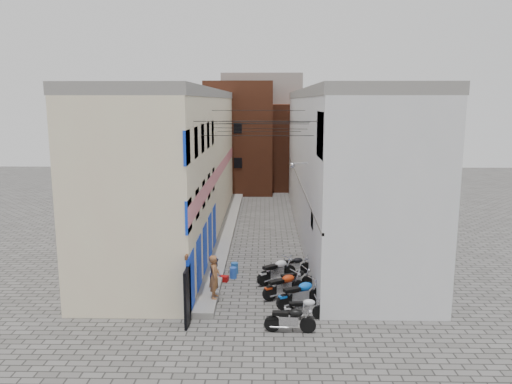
# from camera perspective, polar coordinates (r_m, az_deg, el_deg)

# --- Properties ---
(ground) EXTENTS (90.00, 90.00, 0.00)m
(ground) POSITION_cam_1_polar(r_m,az_deg,el_deg) (19.82, -0.12, -14.39)
(ground) COLOR #52504D
(ground) RESTS_ON ground
(plinth) EXTENTS (0.90, 26.00, 0.25)m
(plinth) POSITION_cam_1_polar(r_m,az_deg,el_deg) (32.15, -3.30, -4.38)
(plinth) COLOR gray
(plinth) RESTS_ON ground
(building_left) EXTENTS (5.10, 27.00, 9.00)m
(building_left) POSITION_cam_1_polar(r_m,az_deg,el_deg) (31.64, -8.69, 3.35)
(building_left) COLOR beige
(building_left) RESTS_ON ground
(building_right) EXTENTS (5.94, 26.00, 9.00)m
(building_right) POSITION_cam_1_polar(r_m,az_deg,el_deg) (31.56, 9.50, 3.32)
(building_right) COLOR silver
(building_right) RESTS_ON ground
(building_far_brick_left) EXTENTS (6.00, 6.00, 10.00)m
(building_far_brick_left) POSITION_cam_1_polar(r_m,az_deg,el_deg) (46.18, -1.88, 6.27)
(building_far_brick_left) COLOR brown
(building_far_brick_left) RESTS_ON ground
(building_far_brick_right) EXTENTS (5.00, 6.00, 8.00)m
(building_far_brick_right) POSITION_cam_1_polar(r_m,az_deg,el_deg) (48.26, 4.21, 5.23)
(building_far_brick_right) COLOR brown
(building_far_brick_right) RESTS_ON ground
(building_far_concrete) EXTENTS (8.00, 5.00, 11.00)m
(building_far_concrete) POSITION_cam_1_polar(r_m,az_deg,el_deg) (52.07, 0.67, 7.29)
(building_far_concrete) COLOR gray
(building_far_concrete) RESTS_ON ground
(far_shopfront) EXTENTS (2.00, 0.30, 2.40)m
(far_shopfront) POSITION_cam_1_polar(r_m,az_deg,el_deg) (43.78, 0.57, 1.03)
(far_shopfront) COLOR black
(far_shopfront) RESTS_ON ground
(overhead_wires) EXTENTS (5.80, 13.02, 1.32)m
(overhead_wires) POSITION_cam_1_polar(r_m,az_deg,el_deg) (25.67, 0.24, 7.74)
(overhead_wires) COLOR black
(overhead_wires) RESTS_ON ground
(motorcycle_a) EXTENTS (1.93, 0.74, 1.10)m
(motorcycle_a) POSITION_cam_1_polar(r_m,az_deg,el_deg) (18.69, 3.91, -14.17)
(motorcycle_a) COLOR black
(motorcycle_a) RESTS_ON ground
(motorcycle_b) EXTENTS (1.74, 0.68, 0.99)m
(motorcycle_b) POSITION_cam_1_polar(r_m,az_deg,el_deg) (19.75, 5.53, -12.97)
(motorcycle_b) COLOR #BABBBF
(motorcycle_b) RESTS_ON ground
(motorcycle_c) EXTENTS (2.24, 1.60, 1.26)m
(motorcycle_c) POSITION_cam_1_polar(r_m,az_deg,el_deg) (20.75, 5.10, -11.38)
(motorcycle_c) COLOR blue
(motorcycle_c) RESTS_ON ground
(motorcycle_d) EXTENTS (2.11, 1.62, 1.20)m
(motorcycle_d) POSITION_cam_1_polar(r_m,az_deg,el_deg) (21.66, 3.20, -10.48)
(motorcycle_d) COLOR #AC2C0C
(motorcycle_d) RESTS_ON ground
(motorcycle_e) EXTENTS (1.94, 1.21, 1.07)m
(motorcycle_e) POSITION_cam_1_polar(r_m,az_deg,el_deg) (22.57, 4.45, -9.79)
(motorcycle_e) COLOR black
(motorcycle_e) RESTS_ON ground
(motorcycle_f) EXTENTS (2.15, 1.85, 1.26)m
(motorcycle_f) POSITION_cam_1_polar(r_m,az_deg,el_deg) (23.34, 2.40, -8.83)
(motorcycle_f) COLOR silver
(motorcycle_f) RESTS_ON ground
(motorcycle_g) EXTENTS (1.80, 0.93, 0.99)m
(motorcycle_g) POSITION_cam_1_polar(r_m,az_deg,el_deg) (24.52, 4.39, -8.22)
(motorcycle_g) COLOR black
(motorcycle_g) RESTS_ON ground
(person_a) EXTENTS (0.47, 0.69, 1.83)m
(person_a) POSITION_cam_1_polar(r_m,az_deg,el_deg) (20.92, -4.76, -9.62)
(person_a) COLOR #915B34
(person_a) RESTS_ON plinth
(person_b) EXTENTS (0.66, 0.78, 1.42)m
(person_b) POSITION_cam_1_polar(r_m,az_deg,el_deg) (21.88, -4.64, -9.27)
(person_b) COLOR #2E2E45
(person_b) RESTS_ON plinth
(water_jug_near) EXTENTS (0.41, 0.41, 0.52)m
(water_jug_near) POSITION_cam_1_polar(r_m,az_deg,el_deg) (24.01, -2.62, -9.21)
(water_jug_near) COLOR blue
(water_jug_near) RESTS_ON ground
(water_jug_far) EXTENTS (0.41, 0.41, 0.55)m
(water_jug_far) POSITION_cam_1_polar(r_m,az_deg,el_deg) (24.58, -2.46, -8.70)
(water_jug_far) COLOR #225CAE
(water_jug_far) RESTS_ON ground
(red_crate) EXTENTS (0.47, 0.39, 0.26)m
(red_crate) POSITION_cam_1_polar(r_m,az_deg,el_deg) (23.67, -3.72, -9.85)
(red_crate) COLOR #A00C0B
(red_crate) RESTS_ON ground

